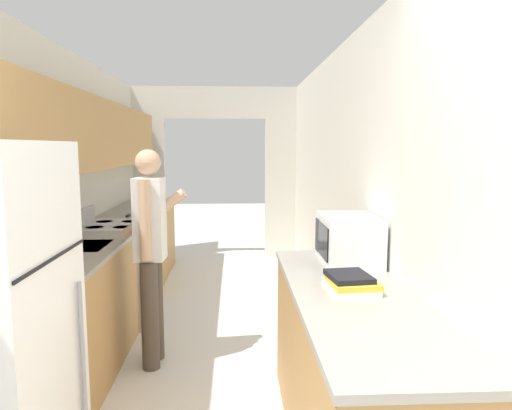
{
  "coord_description": "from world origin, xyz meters",
  "views": [
    {
      "loc": [
        0.28,
        -1.16,
        1.65
      ],
      "look_at": [
        0.48,
        3.18,
        1.09
      ],
      "focal_mm": 32.0,
      "sensor_mm": 36.0,
      "label": 1
    }
  ],
  "objects_px": {
    "book_stack": "(351,283)",
    "microwave": "(348,239)",
    "knife": "(130,215)",
    "range_oven": "(115,271)",
    "person": "(151,252)"
  },
  "relations": [
    {
      "from": "book_stack",
      "to": "microwave",
      "type": "bearing_deg",
      "value": 77.41
    },
    {
      "from": "microwave",
      "to": "book_stack",
      "type": "relative_size",
      "value": 1.61
    },
    {
      "from": "microwave",
      "to": "knife",
      "type": "distance_m",
      "value": 2.75
    },
    {
      "from": "book_stack",
      "to": "knife",
      "type": "relative_size",
      "value": 0.85
    },
    {
      "from": "book_stack",
      "to": "range_oven",
      "type": "bearing_deg",
      "value": 129.93
    },
    {
      "from": "range_oven",
      "to": "book_stack",
      "type": "relative_size",
      "value": 3.63
    },
    {
      "from": "microwave",
      "to": "book_stack",
      "type": "height_order",
      "value": "microwave"
    },
    {
      "from": "person",
      "to": "book_stack",
      "type": "height_order",
      "value": "person"
    },
    {
      "from": "person",
      "to": "range_oven",
      "type": "bearing_deg",
      "value": 31.33
    },
    {
      "from": "range_oven",
      "to": "book_stack",
      "type": "bearing_deg",
      "value": -50.07
    },
    {
      "from": "range_oven",
      "to": "person",
      "type": "distance_m",
      "value": 1.15
    },
    {
      "from": "microwave",
      "to": "knife",
      "type": "relative_size",
      "value": 1.36
    },
    {
      "from": "person",
      "to": "book_stack",
      "type": "distance_m",
      "value": 1.66
    },
    {
      "from": "person",
      "to": "knife",
      "type": "distance_m",
      "value": 1.56
    },
    {
      "from": "person",
      "to": "microwave",
      "type": "bearing_deg",
      "value": -111.1
    }
  ]
}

